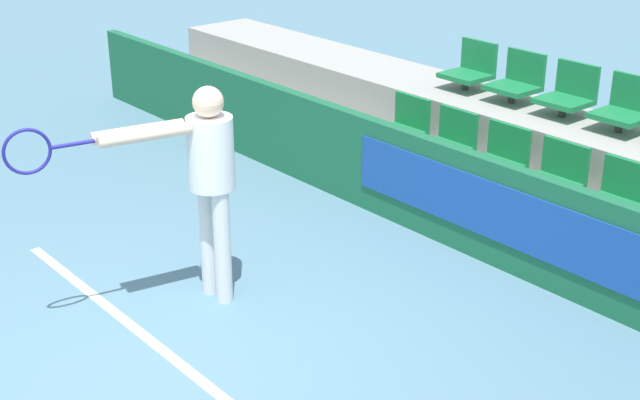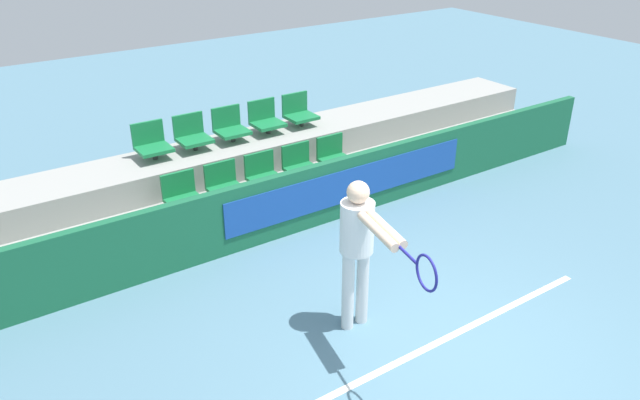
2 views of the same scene
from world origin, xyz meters
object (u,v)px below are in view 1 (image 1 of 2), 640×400
stadium_chair_5 (471,69)px  stadium_chair_7 (569,94)px  stadium_chair_8 (625,108)px  stadium_chair_6 (517,81)px  stadium_chair_2 (499,157)px  stadium_chair_4 (618,197)px  stadium_chair_3 (556,176)px  tennis_player (202,170)px  stadium_chair_1 (449,140)px  stadium_chair_0 (404,125)px

stadium_chair_5 → stadium_chair_7: 1.22m
stadium_chair_7 → stadium_chair_8: 0.61m
stadium_chair_8 → stadium_chair_6: bearing=180.0°
stadium_chair_2 → stadium_chair_4: (1.22, 0.00, 0.00)m
stadium_chair_2 → stadium_chair_7: 1.06m
stadium_chair_8 → stadium_chair_3: bearing=-90.0°
stadium_chair_3 → tennis_player: bearing=-111.2°
stadium_chair_1 → stadium_chair_2: (0.61, 0.00, 0.00)m
stadium_chair_2 → stadium_chair_3: same height
stadium_chair_3 → stadium_chair_8: size_ratio=1.00×
stadium_chair_2 → stadium_chair_6: size_ratio=1.00×
stadium_chair_2 → tennis_player: size_ratio=0.29×
stadium_chair_5 → stadium_chair_7: (1.22, 0.00, 0.00)m
stadium_chair_1 → stadium_chair_5: size_ratio=1.00×
stadium_chair_1 → stadium_chair_2: bearing=0.0°
stadium_chair_5 → tennis_player: bearing=-79.3°
stadium_chair_3 → stadium_chair_8: 1.06m
stadium_chair_1 → stadium_chair_3: same height
tennis_player → stadium_chair_7: bearing=94.3°
stadium_chair_0 → stadium_chair_3: size_ratio=1.00×
stadium_chair_4 → stadium_chair_7: size_ratio=1.00×
stadium_chair_4 → tennis_player: (-1.72, -2.85, 0.44)m
stadium_chair_3 → stadium_chair_8: (0.00, 0.98, 0.41)m
stadium_chair_2 → stadium_chair_4: size_ratio=1.00×
stadium_chair_0 → stadium_chair_2: same height
stadium_chair_7 → stadium_chair_3: bearing=-58.1°
stadium_chair_1 → stadium_chair_0: bearing=180.0°
stadium_chair_2 → stadium_chair_7: stadium_chair_7 is taller
stadium_chair_5 → stadium_chair_7: size_ratio=1.00×
stadium_chair_4 → stadium_chair_3: bearing=180.0°
stadium_chair_0 → stadium_chair_7: size_ratio=1.00×
stadium_chair_0 → tennis_player: bearing=-75.8°
stadium_chair_5 → tennis_player: tennis_player is taller
stadium_chair_1 → stadium_chair_3: 1.22m
stadium_chair_0 → stadium_chair_1: 0.61m
stadium_chair_1 → stadium_chair_8: stadium_chair_8 is taller
stadium_chair_8 → tennis_player: bearing=-106.1°
stadium_chair_7 → tennis_player: bearing=-97.4°
stadium_chair_3 → stadium_chair_0: bearing=180.0°
stadium_chair_1 → tennis_player: 2.89m
stadium_chair_8 → stadium_chair_2: bearing=-121.9°
stadium_chair_7 → tennis_player: 3.86m
stadium_chair_2 → stadium_chair_3: (0.61, 0.00, 0.00)m
stadium_chair_5 → stadium_chair_2: bearing=-38.8°
stadium_chair_4 → tennis_player: bearing=-121.0°
stadium_chair_4 → tennis_player: 3.36m
stadium_chair_6 → stadium_chair_7: same height
stadium_chair_5 → stadium_chair_6: bearing=0.0°
stadium_chair_3 → stadium_chair_6: (-1.22, 0.98, 0.41)m
stadium_chair_3 → tennis_player: tennis_player is taller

